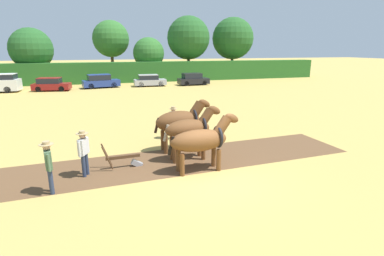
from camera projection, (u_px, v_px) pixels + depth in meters
ground_plane at (212, 180)px, 10.86m from camera, size 240.00×240.00×0.00m
plowed_furrow_strip at (113, 169)px, 11.86m from camera, size 20.89×4.24×0.01m
hedgerow at (127, 72)px, 41.45m from camera, size 58.63×1.81×2.77m
tree_left at (31, 49)px, 39.33m from camera, size 5.49×5.49×7.23m
tree_center_left at (111, 39)px, 43.88m from camera, size 5.28×5.28×8.58m
tree_center at (149, 53)px, 43.79m from camera, size 4.53×4.53×6.17m
tree_center_right at (188, 38)px, 45.39m from camera, size 6.46×6.46×9.35m
tree_right at (233, 39)px, 47.94m from camera, size 6.57×6.57×9.40m
draft_horse_lead_left at (202, 140)px, 11.41m from camera, size 2.95×1.00×2.27m
draft_horse_lead_right at (190, 129)px, 12.57m from camera, size 2.62×0.95×2.34m
draft_horse_trail_left at (180, 121)px, 13.74m from camera, size 2.77×1.14×2.41m
plow at (126, 160)px, 11.95m from camera, size 1.60×0.48×1.13m
farmer_at_plow at (84, 150)px, 10.97m from camera, size 0.44×0.62×1.75m
farmer_beside_team at (173, 120)px, 15.56m from camera, size 0.43×0.64×1.71m
farmer_onlooker_left at (48, 163)px, 9.64m from camera, size 0.45×0.67×1.78m
parked_car_left at (51, 85)px, 33.26m from camera, size 4.10×2.28×1.46m
parked_car_center_left at (101, 81)px, 35.79m from camera, size 4.47×2.46×1.61m
parked_car_center at (150, 81)px, 37.39m from camera, size 3.95×1.91×1.43m
parked_car_center_right at (193, 79)px, 38.57m from camera, size 3.97×1.93×1.52m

